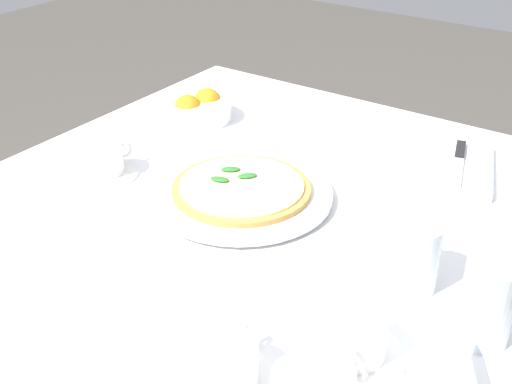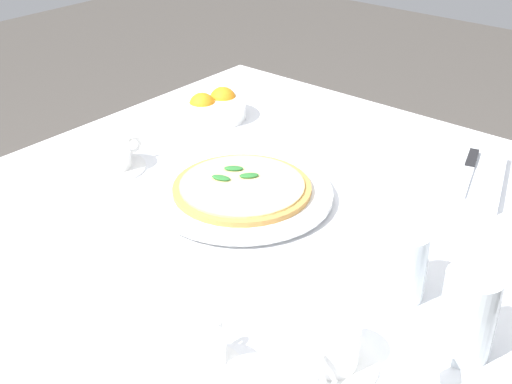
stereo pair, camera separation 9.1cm
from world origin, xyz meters
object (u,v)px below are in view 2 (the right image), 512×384
object	(u,v)px
napkin_folded	(467,176)
citrus_bowl	(213,107)
coffee_cup_back_corner	(196,363)
water_glass_right_edge	(467,319)
coffee_cup_center_back	(329,346)
coffee_cup_near_right	(112,155)
water_glass_far_left	(401,266)
dinner_knife	(468,170)
pizza	(242,187)
pizza_plate	(242,194)

from	to	relation	value
napkin_folded	citrus_bowl	bearing A→B (deg)	-98.36
coffee_cup_back_corner	water_glass_right_edge	xyz separation A→B (m)	(-0.26, 0.23, 0.03)
coffee_cup_center_back	water_glass_right_edge	bearing A→B (deg)	137.05
coffee_cup_near_right	coffee_cup_back_corner	size ratio (longest dim) A/B	1.00
coffee_cup_near_right	water_glass_far_left	distance (m)	0.63
napkin_folded	coffee_cup_center_back	bearing A→B (deg)	-10.16
citrus_bowl	coffee_cup_near_right	bearing A→B (deg)	3.57
dinner_knife	citrus_bowl	xyz separation A→B (m)	(0.09, -0.58, 0.00)
pizza	citrus_bowl	xyz separation A→B (m)	(-0.24, -0.29, 0.00)
pizza	water_glass_far_left	xyz separation A→B (m)	(0.06, 0.35, 0.02)
pizza_plate	water_glass_far_left	size ratio (longest dim) A/B	3.04
pizza	coffee_cup_center_back	bearing A→B (deg)	55.57
water_glass_far_left	water_glass_right_edge	world-z (taller)	water_glass_right_edge
coffee_cup_center_back	coffee_cup_near_right	bearing A→B (deg)	-105.08
dinner_knife	coffee_cup_back_corner	bearing A→B (deg)	-19.34
pizza_plate	water_glass_right_edge	xyz separation A→B (m)	(0.11, 0.48, 0.04)
pizza_plate	napkin_folded	bearing A→B (deg)	138.88
pizza	napkin_folded	bearing A→B (deg)	138.82
pizza	water_glass_far_left	world-z (taller)	water_glass_far_left
coffee_cup_center_back	napkin_folded	distance (m)	0.57
citrus_bowl	coffee_cup_back_corner	bearing A→B (deg)	41.52
pizza	napkin_folded	xyz separation A→B (m)	(-0.33, 0.29, -0.01)
coffee_cup_back_corner	napkin_folded	bearing A→B (deg)	176.70
pizza_plate	water_glass_far_left	xyz separation A→B (m)	(0.06, 0.35, 0.04)
water_glass_far_left	napkin_folded	bearing A→B (deg)	-170.11
pizza_plate	napkin_folded	distance (m)	0.43
coffee_cup_near_right	water_glass_right_edge	size ratio (longest dim) A/B	1.09
coffee_cup_near_right	citrus_bowl	distance (m)	0.31
coffee_cup_near_right	water_glass_right_edge	world-z (taller)	water_glass_right_edge
coffee_cup_back_corner	coffee_cup_near_right	bearing A→B (deg)	-119.71
coffee_cup_back_corner	water_glass_far_left	xyz separation A→B (m)	(-0.31, 0.11, 0.02)
coffee_cup_center_back	water_glass_far_left	bearing A→B (deg)	-179.80
coffee_cup_center_back	coffee_cup_near_right	world-z (taller)	same
water_glass_right_edge	napkin_folded	xyz separation A→B (m)	(-0.44, -0.19, -0.04)
coffee_cup_center_back	napkin_folded	size ratio (longest dim) A/B	0.52
coffee_cup_near_right	napkin_folded	distance (m)	0.69
dinner_knife	coffee_cup_near_right	bearing A→B (deg)	-70.59
coffee_cup_center_back	dinner_knife	bearing A→B (deg)	-173.19
napkin_folded	citrus_bowl	size ratio (longest dim) A/B	1.66
pizza	water_glass_right_edge	world-z (taller)	water_glass_right_edge
pizza_plate	water_glass_far_left	bearing A→B (deg)	79.98
pizza_plate	pizza	distance (m)	0.01
coffee_cup_near_right	coffee_cup_center_back	bearing A→B (deg)	74.92
water_glass_far_left	citrus_bowl	distance (m)	0.71
coffee_cup_near_right	water_glass_far_left	size ratio (longest dim) A/B	1.22
pizza	coffee_cup_center_back	xyz separation A→B (m)	(0.24, 0.35, 0.00)
coffee_cup_center_back	dinner_knife	xyz separation A→B (m)	(-0.57, -0.07, -0.00)
water_glass_right_edge	citrus_bowl	distance (m)	0.85
coffee_cup_back_corner	napkin_folded	distance (m)	0.70
water_glass_right_edge	citrus_bowl	xyz separation A→B (m)	(-0.35, -0.77, -0.03)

